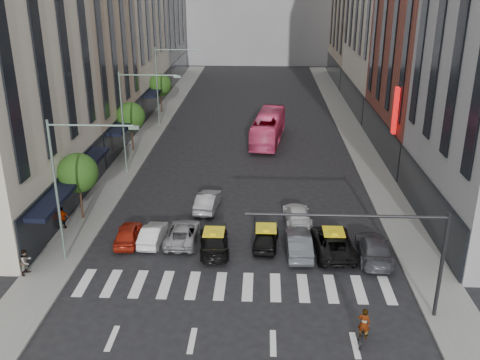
# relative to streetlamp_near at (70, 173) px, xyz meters

# --- Properties ---
(ground) EXTENTS (160.00, 160.00, 0.00)m
(ground) POSITION_rel_streetlamp_near_xyz_m (10.04, -4.00, -5.90)
(ground) COLOR black
(ground) RESTS_ON ground
(sidewalk_left) EXTENTS (3.00, 96.00, 0.15)m
(sidewalk_left) POSITION_rel_streetlamp_near_xyz_m (-1.46, 26.00, -5.83)
(sidewalk_left) COLOR slate
(sidewalk_left) RESTS_ON ground
(sidewalk_right) EXTENTS (3.00, 96.00, 0.15)m
(sidewalk_right) POSITION_rel_streetlamp_near_xyz_m (21.54, 26.00, -5.83)
(sidewalk_right) COLOR slate
(sidewalk_right) RESTS_ON ground
(building_left_b) EXTENTS (8.00, 16.00, 24.00)m
(building_left_b) POSITION_rel_streetlamp_near_xyz_m (-6.96, 24.00, 6.10)
(building_left_b) COLOR tan
(building_left_b) RESTS_ON ground
(building_right_b) EXTENTS (8.00, 18.00, 26.00)m
(building_right_b) POSITION_rel_streetlamp_near_xyz_m (27.04, 23.00, 7.10)
(building_right_b) COLOR brown
(building_right_b) RESTS_ON ground
(tree_near) EXTENTS (2.88, 2.88, 4.95)m
(tree_near) POSITION_rel_streetlamp_near_xyz_m (-1.76, 6.00, -2.25)
(tree_near) COLOR black
(tree_near) RESTS_ON sidewalk_left
(tree_mid) EXTENTS (2.88, 2.88, 4.95)m
(tree_mid) POSITION_rel_streetlamp_near_xyz_m (-1.76, 22.00, -2.25)
(tree_mid) COLOR black
(tree_mid) RESTS_ON sidewalk_left
(tree_far) EXTENTS (2.88, 2.88, 4.95)m
(tree_far) POSITION_rel_streetlamp_near_xyz_m (-1.76, 38.00, -2.25)
(tree_far) COLOR black
(tree_far) RESTS_ON sidewalk_left
(streetlamp_near) EXTENTS (5.38, 0.25, 9.00)m
(streetlamp_near) POSITION_rel_streetlamp_near_xyz_m (0.00, 0.00, 0.00)
(streetlamp_near) COLOR gray
(streetlamp_near) RESTS_ON sidewalk_left
(streetlamp_mid) EXTENTS (5.38, 0.25, 9.00)m
(streetlamp_mid) POSITION_rel_streetlamp_near_xyz_m (0.00, 16.00, 0.00)
(streetlamp_mid) COLOR gray
(streetlamp_mid) RESTS_ON sidewalk_left
(streetlamp_far) EXTENTS (5.38, 0.25, 9.00)m
(streetlamp_far) POSITION_rel_streetlamp_near_xyz_m (0.00, 32.00, 0.00)
(streetlamp_far) COLOR gray
(streetlamp_far) RESTS_ON sidewalk_left
(traffic_signal) EXTENTS (10.10, 0.20, 6.00)m
(traffic_signal) POSITION_rel_streetlamp_near_xyz_m (17.74, -5.00, -1.43)
(traffic_signal) COLOR black
(traffic_signal) RESTS_ON ground
(liberty_sign) EXTENTS (0.30, 0.70, 4.00)m
(liberty_sign) POSITION_rel_streetlamp_near_xyz_m (22.64, 16.00, 0.10)
(liberty_sign) COLOR red
(liberty_sign) RESTS_ON ground
(car_red) EXTENTS (1.77, 3.92, 1.31)m
(car_red) POSITION_rel_streetlamp_near_xyz_m (2.46, 2.60, -5.25)
(car_red) COLOR #9A1D0E
(car_red) RESTS_ON ground
(car_white_front) EXTENTS (1.54, 3.83, 1.24)m
(car_white_front) POSITION_rel_streetlamp_near_xyz_m (4.13, 2.68, -5.29)
(car_white_front) COLOR silver
(car_white_front) RESTS_ON ground
(car_silver) EXTENTS (2.12, 4.54, 1.26)m
(car_silver) POSITION_rel_streetlamp_near_xyz_m (6.08, 2.92, -5.27)
(car_silver) COLOR #9FA0A4
(car_silver) RESTS_ON ground
(taxi_left) EXTENTS (2.37, 4.81, 1.34)m
(taxi_left) POSITION_rel_streetlamp_near_xyz_m (8.32, 1.72, -5.23)
(taxi_left) COLOR black
(taxi_left) RESTS_ON ground
(taxi_center) EXTENTS (1.89, 4.01, 1.33)m
(taxi_center) POSITION_rel_streetlamp_near_xyz_m (11.69, 2.43, -5.24)
(taxi_center) COLOR black
(taxi_center) RESTS_ON ground
(car_grey_mid) EXTENTS (1.69, 4.47, 1.46)m
(car_grey_mid) POSITION_rel_streetlamp_near_xyz_m (13.78, 1.57, -5.18)
(car_grey_mid) COLOR #414448
(car_grey_mid) RESTS_ON ground
(taxi_right) EXTENTS (2.71, 5.38, 1.46)m
(taxi_right) POSITION_rel_streetlamp_near_xyz_m (16.01, 1.83, -5.17)
(taxi_right) COLOR black
(taxi_right) RESTS_ON ground
(car_grey_curb) EXTENTS (2.31, 5.01, 1.42)m
(car_grey_curb) POSITION_rel_streetlamp_near_xyz_m (18.52, 1.18, -5.20)
(car_grey_curb) COLOR #404248
(car_grey_curb) RESTS_ON ground
(car_row2_left) EXTENTS (1.87, 4.36, 1.40)m
(car_row2_left) POSITION_rel_streetlamp_near_xyz_m (7.25, 8.21, -5.21)
(car_row2_left) COLOR gray
(car_row2_left) RESTS_ON ground
(car_row2_right) EXTENTS (2.09, 4.56, 1.29)m
(car_row2_right) POSITION_rel_streetlamp_near_xyz_m (13.95, 6.14, -5.26)
(car_row2_right) COLOR silver
(car_row2_right) RESTS_ON ground
(bus) EXTENTS (3.93, 11.21, 3.06)m
(bus) POSITION_rel_streetlamp_near_xyz_m (11.96, 26.18, -4.38)
(bus) COLOR #EF467B
(bus) RESTS_ON ground
(motorcycle) EXTENTS (1.25, 1.94, 0.96)m
(motorcycle) POSITION_rel_streetlamp_near_xyz_m (16.44, -7.20, -5.42)
(motorcycle) COLOR black
(motorcycle) RESTS_ON ground
(rider) EXTENTS (0.70, 0.58, 1.65)m
(rider) POSITION_rel_streetlamp_near_xyz_m (16.44, -7.20, -4.12)
(rider) COLOR gray
(rider) RESTS_ON motorcycle
(pedestrian_near) EXTENTS (0.84, 0.95, 1.62)m
(pedestrian_near) POSITION_rel_streetlamp_near_xyz_m (-2.56, -1.91, -4.95)
(pedestrian_near) COLOR gray
(pedestrian_near) RESTS_ON sidewalk_left
(pedestrian_far) EXTENTS (0.95, 0.40, 1.61)m
(pedestrian_far) POSITION_rel_streetlamp_near_xyz_m (-2.56, 4.21, -4.95)
(pedestrian_far) COLOR gray
(pedestrian_far) RESTS_ON sidewalk_left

